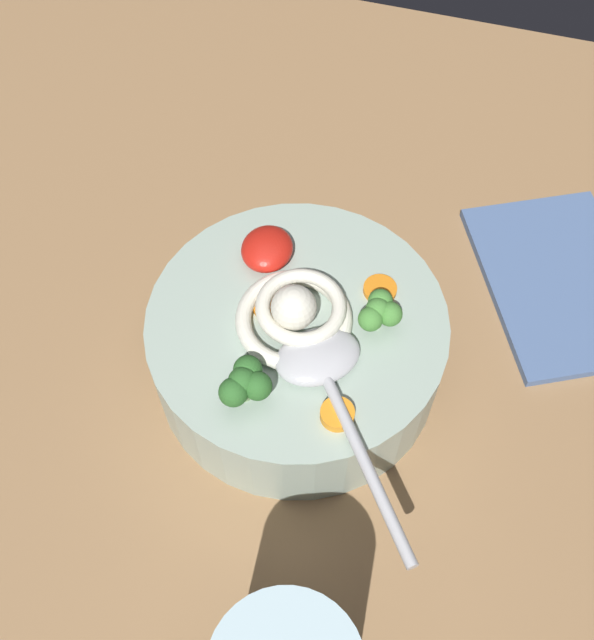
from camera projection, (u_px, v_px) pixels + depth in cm
name	position (u px, v px, depth cm)	size (l,w,h in cm)	color
table_slab	(335.00, 422.00, 59.61)	(99.84, 99.84, 3.92)	#936D47
soup_bowl	(297.00, 344.00, 56.97)	(21.96, 21.96, 6.97)	#9EB2A3
noodle_pile	(296.00, 313.00, 53.06)	(9.19, 9.01, 3.69)	silver
soup_spoon	(325.00, 375.00, 50.85)	(15.74, 13.13, 1.60)	#B7B7BC
chili_sauce_dollop	(267.00, 249.00, 56.32)	(4.29, 3.86, 1.93)	red
broccoli_floret_left	(380.00, 311.00, 52.48)	(3.45, 2.97, 2.73)	#7A9E60
broccoli_floret_front	(245.00, 383.00, 49.30)	(3.86, 3.32, 3.05)	#7A9E60
carrot_slice_right	(337.00, 414.00, 49.75)	(2.30, 2.30, 0.79)	orange
carrot_slice_beside_noodles	(269.00, 304.00, 54.59)	(2.59, 2.59, 0.43)	orange
carrot_slice_center	(380.00, 289.00, 55.27)	(2.47, 2.47, 0.45)	orange
folded_napkin	(560.00, 282.00, 63.92)	(17.69, 12.23, 0.80)	#4C6693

